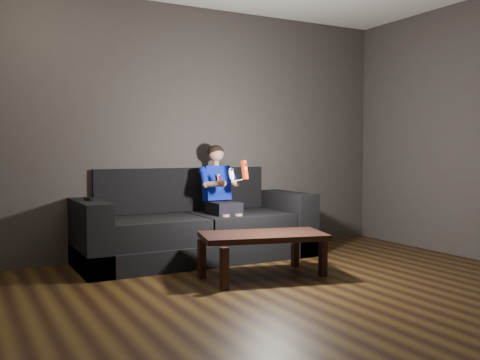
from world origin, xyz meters
TOP-DOWN VIEW (x-y plane):
  - floor at (0.00, 0.00)m, footprint 5.00×5.00m
  - back_wall at (0.00, 2.50)m, footprint 5.00×0.04m
  - sofa at (-0.06, 2.19)m, footprint 2.44×1.05m
  - child at (0.21, 2.11)m, footprint 0.42×0.51m
  - wii_remote_red at (0.29, 1.72)m, footprint 0.06×0.08m
  - nunchuk_white at (0.15, 1.72)m, footprint 0.07×0.09m
  - wii_remote_black at (-1.16, 2.10)m, footprint 0.06×0.15m
  - coffee_table at (0.15, 1.12)m, footprint 1.19×0.80m

SIDE VIEW (x-z plane):
  - floor at x=0.00m, z-range 0.00..0.00m
  - sofa at x=-0.06m, z-range -0.16..0.78m
  - coffee_table at x=0.15m, z-range 0.15..0.54m
  - wii_remote_black at x=-1.16m, z-range 0.66..0.69m
  - child at x=0.21m, z-range 0.23..1.25m
  - nunchuk_white at x=0.15m, z-range 0.83..0.97m
  - wii_remote_red at x=0.29m, z-range 0.84..1.04m
  - back_wall at x=0.00m, z-range 0.00..2.70m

